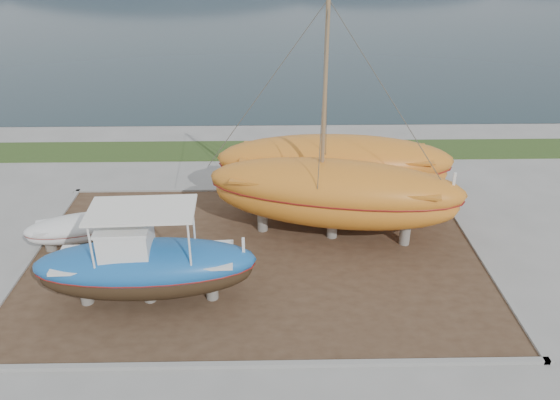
{
  "coord_description": "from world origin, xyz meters",
  "views": [
    {
      "loc": [
        0.59,
        -14.68,
        12.25
      ],
      "look_at": [
        0.95,
        4.0,
        2.63
      ],
      "focal_mm": 35.0,
      "sensor_mm": 36.0,
      "label": 1
    }
  ],
  "objects_px": {
    "blue_caique": "(145,257)",
    "orange_sailboat": "(337,130)",
    "orange_bare_hull": "(334,175)",
    "white_dinghy": "(81,231)"
  },
  "relations": [
    {
      "from": "blue_caique",
      "to": "orange_sailboat",
      "type": "bearing_deg",
      "value": 29.15
    },
    {
      "from": "blue_caique",
      "to": "orange_sailboat",
      "type": "relative_size",
      "value": 0.73
    },
    {
      "from": "orange_sailboat",
      "to": "orange_bare_hull",
      "type": "relative_size",
      "value": 0.99
    },
    {
      "from": "white_dinghy",
      "to": "orange_bare_hull",
      "type": "relative_size",
      "value": 0.41
    },
    {
      "from": "blue_caique",
      "to": "white_dinghy",
      "type": "height_order",
      "value": "blue_caique"
    },
    {
      "from": "white_dinghy",
      "to": "orange_bare_hull",
      "type": "distance_m",
      "value": 11.29
    },
    {
      "from": "orange_sailboat",
      "to": "white_dinghy",
      "type": "bearing_deg",
      "value": -165.57
    },
    {
      "from": "orange_bare_hull",
      "to": "orange_sailboat",
      "type": "bearing_deg",
      "value": -93.29
    },
    {
      "from": "orange_sailboat",
      "to": "blue_caique",
      "type": "bearing_deg",
      "value": -136.63
    },
    {
      "from": "blue_caique",
      "to": "orange_bare_hull",
      "type": "xyz_separation_m",
      "value": [
        7.28,
        6.83,
        -0.1
      ]
    }
  ]
}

